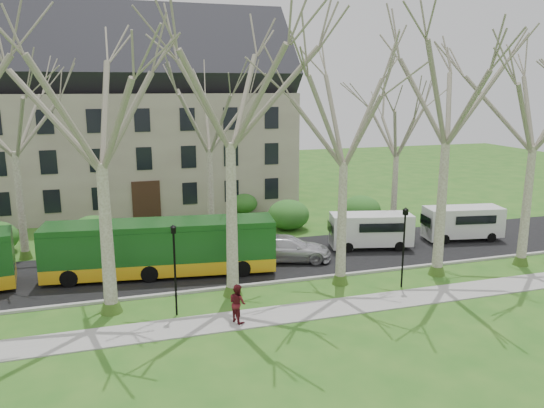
{
  "coord_description": "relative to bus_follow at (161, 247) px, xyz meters",
  "views": [
    {
      "loc": [
        -8.53,
        -24.62,
        10.55
      ],
      "look_at": [
        -0.06,
        3.0,
        4.13
      ],
      "focal_mm": 35.0,
      "sensor_mm": 36.0,
      "label": 1
    }
  ],
  "objects": [
    {
      "name": "van_b",
      "position": [
        20.79,
        0.95,
        -0.44
      ],
      "size": [
        5.54,
        2.77,
        2.31
      ],
      "primitive_type": null,
      "rotation": [
        0.0,
        0.0,
        -0.16
      ],
      "color": "silver",
      "rests_on": "road"
    },
    {
      "name": "curb",
      "position": [
        6.1,
        -3.21,
        -1.58
      ],
      "size": [
        80.0,
        0.25,
        0.14
      ],
      "primitive_type": "cube",
      "color": "#A5A39E",
      "rests_on": "ground"
    },
    {
      "name": "van_a",
      "position": [
        13.74,
        1.04,
        -0.44
      ],
      "size": [
        5.58,
        3.07,
        2.31
      ],
      "primitive_type": null,
      "rotation": [
        0.0,
        0.0,
        -0.23
      ],
      "color": "silver",
      "rests_on": "road"
    },
    {
      "name": "sedan",
      "position": [
        7.66,
        0.19,
        -0.83
      ],
      "size": [
        5.69,
        3.6,
        1.54
      ],
      "primitive_type": "imported",
      "rotation": [
        0.0,
        0.0,
        1.28
      ],
      "color": "silver",
      "rests_on": "road"
    },
    {
      "name": "bus_follow",
      "position": [
        0.0,
        0.0,
        0.0
      ],
      "size": [
        12.98,
        4.24,
        3.19
      ],
      "primitive_type": null,
      "rotation": [
        0.0,
        0.0,
        -0.13
      ],
      "color": "#144918",
      "rests_on": "road"
    },
    {
      "name": "lamp_row",
      "position": [
        6.1,
        -5.71,
        0.92
      ],
      "size": [
        36.22,
        0.22,
        4.3
      ],
      "color": "black",
      "rests_on": "ground"
    },
    {
      "name": "pedestrian_b",
      "position": [
        2.67,
        -7.38,
        -0.7
      ],
      "size": [
        0.96,
        1.06,
        1.78
      ],
      "primitive_type": "imported",
      "rotation": [
        0.0,
        0.0,
        1.97
      ],
      "color": "#55131A",
      "rests_on": "sidewalk"
    },
    {
      "name": "sidewalk",
      "position": [
        6.1,
        -7.21,
        -1.62
      ],
      "size": [
        70.0,
        2.0,
        0.06
      ],
      "primitive_type": "cube",
      "color": "gray",
      "rests_on": "ground"
    },
    {
      "name": "tree_row_far",
      "position": [
        4.77,
        6.29,
        4.35
      ],
      "size": [
        33.0,
        7.0,
        12.0
      ],
      "color": "gray",
      "rests_on": "ground"
    },
    {
      "name": "ground",
      "position": [
        6.1,
        -4.71,
        -1.65
      ],
      "size": [
        120.0,
        120.0,
        0.0
      ],
      "primitive_type": "plane",
      "color": "#275D1A",
      "rests_on": "ground"
    },
    {
      "name": "road",
      "position": [
        6.1,
        0.79,
        -1.62
      ],
      "size": [
        80.0,
        8.0,
        0.06
      ],
      "primitive_type": "cube",
      "color": "black",
      "rests_on": "ground"
    },
    {
      "name": "hedges",
      "position": [
        1.44,
        9.29,
        -0.65
      ],
      "size": [
        30.6,
        8.6,
        2.0
      ],
      "color": "#1A5D24",
      "rests_on": "ground"
    },
    {
      "name": "building",
      "position": [
        0.1,
        19.29,
        6.41
      ],
      "size": [
        26.5,
        12.2,
        16.0
      ],
      "color": "gray",
      "rests_on": "ground"
    },
    {
      "name": "tree_row_verge",
      "position": [
        6.1,
        -4.41,
        5.35
      ],
      "size": [
        49.0,
        7.0,
        14.0
      ],
      "color": "gray",
      "rests_on": "ground"
    }
  ]
}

